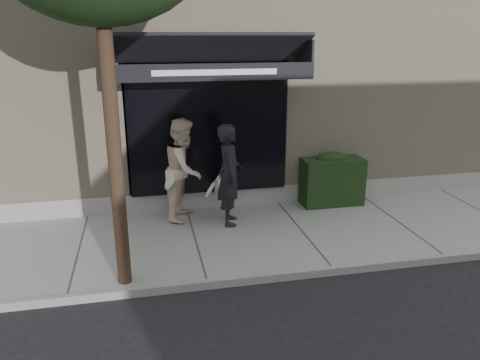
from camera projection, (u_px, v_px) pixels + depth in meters
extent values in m
plane|color=black|center=(300.00, 235.00, 8.87)|extent=(80.00, 80.00, 0.00)
cube|color=gray|center=(300.00, 232.00, 8.85)|extent=(20.00, 3.00, 0.12)
cube|color=gray|center=(332.00, 271.00, 7.40)|extent=(20.00, 0.10, 0.14)
cube|color=#BEAF91|center=(244.00, 68.00, 12.70)|extent=(14.00, 7.00, 5.50)
cube|color=gray|center=(276.00, 194.00, 10.38)|extent=(14.02, 0.42, 0.50)
cube|color=black|center=(208.00, 129.00, 9.47)|extent=(3.20, 0.30, 2.60)
cube|color=gray|center=(127.00, 131.00, 9.29)|extent=(0.08, 0.40, 2.60)
cube|color=gray|center=(282.00, 125.00, 9.93)|extent=(0.08, 0.40, 2.60)
cube|color=gray|center=(206.00, 61.00, 9.21)|extent=(3.36, 0.40, 0.12)
cube|color=black|center=(211.00, 48.00, 8.47)|extent=(3.60, 1.03, 0.55)
cube|color=black|center=(215.00, 72.00, 8.13)|extent=(3.60, 0.05, 0.30)
cube|color=white|center=(216.00, 72.00, 8.10)|extent=(2.20, 0.01, 0.10)
cube|color=black|center=(110.00, 53.00, 8.15)|extent=(0.04, 1.00, 0.45)
cube|color=black|center=(304.00, 52.00, 8.85)|extent=(0.04, 1.00, 0.45)
cube|color=black|center=(331.00, 181.00, 10.06)|extent=(1.30, 0.70, 1.00)
ellipsoid|color=black|center=(332.00, 158.00, 9.91)|extent=(0.71, 0.38, 0.27)
cylinder|color=black|center=(113.00, 131.00, 6.30)|extent=(0.20, 0.20, 4.80)
imported|color=black|center=(230.00, 175.00, 8.84)|extent=(0.57, 0.77, 1.95)
torus|color=silver|center=(217.00, 186.00, 8.55)|extent=(0.13, 0.31, 0.30)
cylinder|color=silver|center=(217.00, 186.00, 8.55)|extent=(0.10, 0.27, 0.26)
cylinder|color=silver|center=(217.00, 186.00, 8.55)|extent=(0.18, 0.03, 0.07)
cylinder|color=black|center=(217.00, 186.00, 8.55)|extent=(0.20, 0.05, 0.09)
torus|color=silver|center=(210.00, 190.00, 8.50)|extent=(0.22, 0.33, 0.27)
cylinder|color=silver|center=(210.00, 190.00, 8.50)|extent=(0.19, 0.29, 0.23)
cylinder|color=silver|center=(210.00, 190.00, 8.50)|extent=(0.16, 0.05, 0.11)
cylinder|color=black|center=(210.00, 190.00, 8.50)|extent=(0.19, 0.06, 0.13)
imported|color=beige|center=(184.00, 169.00, 9.13)|extent=(1.08, 1.19, 2.01)
torus|color=silver|center=(170.00, 181.00, 8.91)|extent=(0.26, 0.34, 0.28)
cylinder|color=silver|center=(170.00, 181.00, 8.91)|extent=(0.22, 0.30, 0.24)
cylinder|color=silver|center=(170.00, 181.00, 8.91)|extent=(0.16, 0.07, 0.11)
cylinder|color=black|center=(170.00, 181.00, 8.91)|extent=(0.19, 0.09, 0.13)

